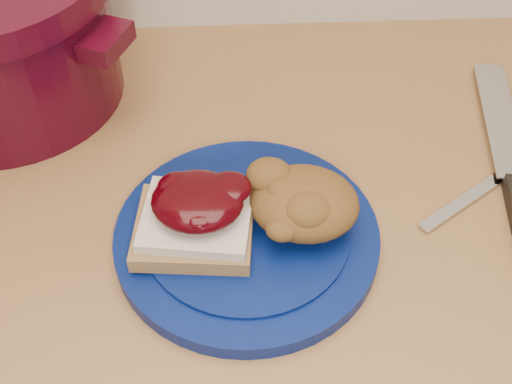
{
  "coord_description": "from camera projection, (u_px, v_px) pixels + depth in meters",
  "views": [
    {
      "loc": [
        -0.05,
        1.02,
        1.39
      ],
      "look_at": [
        -0.03,
        1.43,
        0.95
      ],
      "focal_mm": 45.0,
      "sensor_mm": 36.0,
      "label": 1
    }
  ],
  "objects": [
    {
      "name": "stuffing_mound",
      "position": [
        304.0,
        203.0,
        0.6
      ],
      "size": [
        0.12,
        0.11,
        0.05
      ],
      "primitive_type": "ellipsoid",
      "rotation": [
        0.0,
        0.0,
        -0.2
      ],
      "color": "brown",
      "rests_on": "plate"
    },
    {
      "name": "butter_knife",
      "position": [
        479.0,
        191.0,
        0.67
      ],
      "size": [
        0.15,
        0.11,
        0.0
      ],
      "primitive_type": "cube",
      "rotation": [
        0.0,
        0.0,
        0.6
      ],
      "color": "silver",
      "rests_on": "wood_countertop"
    },
    {
      "name": "sandwich",
      "position": [
        196.0,
        216.0,
        0.59
      ],
      "size": [
        0.12,
        0.1,
        0.05
      ],
      "rotation": [
        0.0,
        0.0,
        -0.2
      ],
      "color": "olive",
      "rests_on": "plate"
    },
    {
      "name": "plate",
      "position": [
        247.0,
        236.0,
        0.62
      ],
      "size": [
        0.3,
        0.3,
        0.02
      ],
      "primitive_type": "cylinder",
      "rotation": [
        0.0,
        0.0,
        -0.2
      ],
      "color": "#051452",
      "rests_on": "wood_countertop"
    },
    {
      "name": "base_cabinet",
      "position": [
        274.0,
        381.0,
        1.03
      ],
      "size": [
        4.0,
        0.6,
        0.86
      ],
      "primitive_type": "cube",
      "color": "beige",
      "rests_on": "floor"
    },
    {
      "name": "pepper_grinder",
      "position": [
        42.0,
        22.0,
        0.78
      ],
      "size": [
        0.06,
        0.06,
        0.12
      ],
      "rotation": [
        0.0,
        0.0,
        0.06
      ],
      "color": "black",
      "rests_on": "wood_countertop"
    }
  ]
}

